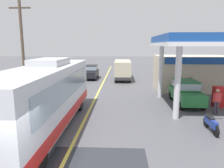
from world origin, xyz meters
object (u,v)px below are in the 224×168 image
car_at_pump (186,91)px  pedestrian_by_shop (191,84)px  minibus_opposing_lane (123,68)px  pedestrian_near_pump (217,100)px  coach_bus_main (45,98)px  car_trailing_behind_bus (91,71)px  motorcycle_parked_forecourt (211,123)px

car_at_pump → pedestrian_by_shop: 3.53m
car_at_pump → pedestrian_by_shop: size_ratio=2.53×
minibus_opposing_lane → pedestrian_near_pump: size_ratio=3.69×
coach_bus_main → car_trailing_behind_bus: bearing=90.3°
motorcycle_parked_forecourt → car_at_pump: bearing=87.4°
pedestrian_near_pump → pedestrian_by_shop: (0.14, 5.53, 0.00)m
pedestrian_by_shop → car_at_pump: bearing=-114.5°
motorcycle_parked_forecourt → car_trailing_behind_bus: 19.32m
coach_bus_main → minibus_opposing_lane: 17.30m
coach_bus_main → car_trailing_behind_bus: coach_bus_main is taller
pedestrian_near_pump → motorcycle_parked_forecourt: bearing=-117.8°
pedestrian_near_pump → pedestrian_by_shop: 5.53m
car_at_pump → pedestrian_near_pump: 2.67m
car_trailing_behind_bus → motorcycle_parked_forecourt: bearing=-63.2°
pedestrian_by_shop → car_trailing_behind_bus: car_trailing_behind_bus is taller
pedestrian_by_shop → pedestrian_near_pump: bearing=-91.5°
car_at_pump → pedestrian_by_shop: car_at_pump is taller
car_at_pump → motorcycle_parked_forecourt: bearing=-92.6°
coach_bus_main → car_at_pump: bearing=30.9°
minibus_opposing_lane → pedestrian_by_shop: (6.20, -8.29, -0.54)m
pedestrian_by_shop → car_trailing_behind_bus: bearing=140.0°
minibus_opposing_lane → pedestrian_by_shop: 10.37m
coach_bus_main → pedestrian_near_pump: size_ratio=6.65×
car_at_pump → pedestrian_near_pump: (1.32, -2.32, -0.08)m
coach_bus_main → pedestrian_by_shop: (10.33, 8.51, -0.79)m
pedestrian_by_shop → minibus_opposing_lane: bearing=126.8°
motorcycle_parked_forecourt → pedestrian_by_shop: (1.71, 8.50, 0.49)m
car_at_pump → coach_bus_main: bearing=-149.1°
coach_bus_main → car_trailing_behind_bus: size_ratio=2.63×
motorcycle_parked_forecourt → car_trailing_behind_bus: bearing=116.8°
coach_bus_main → motorcycle_parked_forecourt: size_ratio=6.13×
minibus_opposing_lane → pedestrian_near_pump: 15.10m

